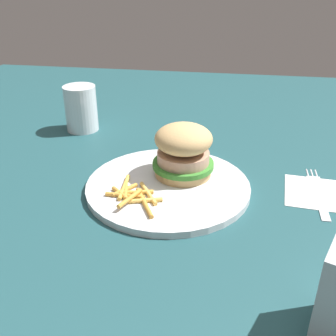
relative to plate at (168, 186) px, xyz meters
The scene contains 7 objects.
ground_plane 0.03m from the plate, 52.15° to the left, with size 1.60×1.60×0.00m, color #1E474C.
plate is the anchor object (origin of this frame).
sandwich 0.07m from the plate, 57.61° to the left, with size 0.11×0.11×0.09m.
fries_pile 0.07m from the plate, 133.37° to the right, with size 0.10×0.12×0.01m.
napkin 0.26m from the plate, ahead, with size 0.11×0.11×0.00m, color white.
fork 0.26m from the plate, ahead, with size 0.02×0.17×0.00m.
drink_glass 0.35m from the plate, 135.10° to the left, with size 0.07×0.07×0.10m.
Camera 1 is at (0.08, -0.62, 0.36)m, focal length 42.62 mm.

